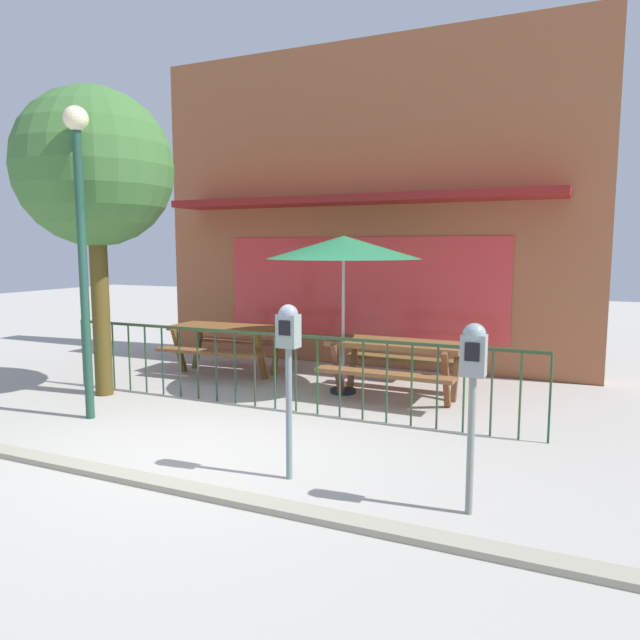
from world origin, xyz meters
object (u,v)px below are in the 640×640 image
(street_tree, at_px, (94,170))
(street_lamp, at_px, (81,216))
(parking_meter_near, at_px, (473,368))
(parking_meter_far, at_px, (288,345))
(picnic_table_left, at_px, (228,336))
(picnic_table_right, at_px, (397,354))
(patio_umbrella, at_px, (344,248))

(street_tree, bearing_deg, street_lamp, -53.72)
(parking_meter_near, distance_m, parking_meter_far, 1.57)
(parking_meter_near, relative_size, parking_meter_far, 0.95)
(picnic_table_left, distance_m, parking_meter_near, 5.70)
(picnic_table_left, height_order, street_tree, street_tree)
(street_lamp, bearing_deg, parking_meter_near, -8.99)
(picnic_table_left, relative_size, street_tree, 0.45)
(parking_meter_far, distance_m, street_lamp, 3.30)
(picnic_table_right, bearing_deg, patio_umbrella, -179.52)
(patio_umbrella, distance_m, street_lamp, 3.32)
(parking_meter_far, distance_m, street_tree, 4.43)
(parking_meter_near, bearing_deg, patio_umbrella, 126.33)
(street_tree, bearing_deg, patio_umbrella, 25.89)
(picnic_table_left, xyz_separation_m, patio_umbrella, (2.17, -0.42, 1.40))
(picnic_table_right, relative_size, street_lamp, 0.51)
(picnic_table_right, distance_m, parking_meter_near, 3.50)
(parking_meter_far, xyz_separation_m, street_lamp, (-3.01, 0.67, 1.19))
(parking_meter_near, bearing_deg, picnic_table_right, 115.94)
(parking_meter_far, bearing_deg, parking_meter_near, -1.84)
(street_tree, bearing_deg, parking_meter_near, -17.49)
(picnic_table_left, distance_m, patio_umbrella, 2.62)
(picnic_table_left, xyz_separation_m, street_lamp, (-0.12, -2.80, 1.77))
(picnic_table_right, distance_m, parking_meter_far, 3.11)
(parking_meter_far, relative_size, street_tree, 0.38)
(picnic_table_left, xyz_separation_m, street_tree, (-0.81, -1.87, 2.43))
(picnic_table_left, bearing_deg, parking_meter_near, -38.38)
(picnic_table_right, height_order, patio_umbrella, patio_umbrella)
(parking_meter_far, bearing_deg, picnic_table_left, 129.71)
(picnic_table_left, xyz_separation_m, picnic_table_right, (2.94, -0.42, 0.00))
(parking_meter_far, bearing_deg, patio_umbrella, 103.21)
(street_tree, relative_size, street_lamp, 1.14)
(parking_meter_near, relative_size, street_lamp, 0.41)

